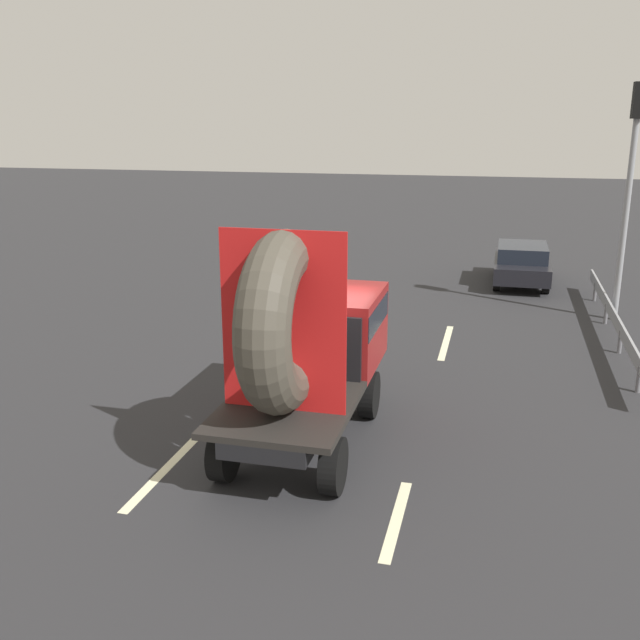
{
  "coord_description": "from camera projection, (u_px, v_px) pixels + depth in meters",
  "views": [
    {
      "loc": [
        3.39,
        -11.48,
        5.32
      ],
      "look_at": [
        0.39,
        0.38,
        1.88
      ],
      "focal_mm": 40.32,
      "sensor_mm": 36.0,
      "label": 1
    }
  ],
  "objects": [
    {
      "name": "flatbed_truck",
      "position": [
        307.0,
        338.0,
        11.89
      ],
      "size": [
        2.02,
        4.94,
        3.81
      ],
      "color": "black",
      "rests_on": "ground_plane"
    },
    {
      "name": "distant_sedan",
      "position": [
        521.0,
        263.0,
        23.83
      ],
      "size": [
        1.74,
        4.06,
        1.32
      ],
      "color": "black",
      "rests_on": "ground_plane"
    },
    {
      "name": "ground_plane",
      "position": [
        294.0,
        424.0,
        12.95
      ],
      "size": [
        120.0,
        120.0,
        0.0
      ],
      "primitive_type": "plane",
      "color": "#28282B"
    },
    {
      "name": "guardrail",
      "position": [
        614.0,
        317.0,
        17.96
      ],
      "size": [
        0.1,
        10.39,
        0.71
      ],
      "color": "gray",
      "rests_on": "ground_plane"
    },
    {
      "name": "lane_dash_right_far",
      "position": [
        446.0,
        342.0,
        17.7
      ],
      "size": [
        0.16,
        2.89,
        0.01
      ],
      "primitive_type": "cube",
      "rotation": [
        0.0,
        0.0,
        1.57
      ],
      "color": "beige",
      "rests_on": "ground_plane"
    },
    {
      "name": "lane_dash_left_far",
      "position": [
        300.0,
        332.0,
        18.58
      ],
      "size": [
        0.16,
        2.71,
        0.01
      ],
      "primitive_type": "cube",
      "rotation": [
        0.0,
        0.0,
        1.57
      ],
      "color": "beige",
      "rests_on": "ground_plane"
    },
    {
      "name": "lane_dash_left_near",
      "position": [
        162.0,
        472.0,
        11.19
      ],
      "size": [
        0.16,
        2.51,
        0.01
      ],
      "primitive_type": "cube",
      "rotation": [
        0.0,
        0.0,
        1.57
      ],
      "color": "beige",
      "rests_on": "ground_plane"
    },
    {
      "name": "lane_dash_right_near",
      "position": [
        396.0,
        519.0,
        9.88
      ],
      "size": [
        0.16,
        2.12,
        0.01
      ],
      "primitive_type": "cube",
      "rotation": [
        0.0,
        0.0,
        1.57
      ],
      "color": "beige",
      "rests_on": "ground_plane"
    },
    {
      "name": "traffic_light",
      "position": [
        631.0,
        170.0,
        18.64
      ],
      "size": [
        0.42,
        0.36,
        6.22
      ],
      "color": "gray",
      "rests_on": "ground_plane"
    }
  ]
}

